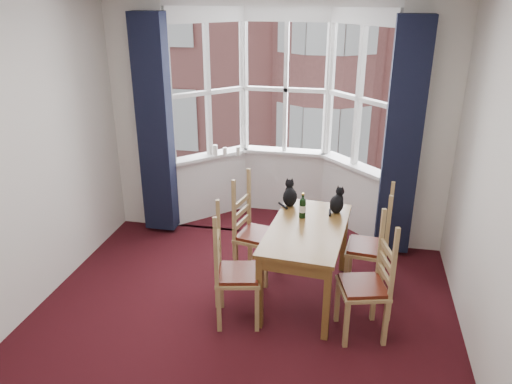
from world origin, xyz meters
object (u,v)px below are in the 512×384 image
(cat_left, at_px, (290,195))
(chair_left_far, at_px, (250,235))
(chair_right_far, at_px, (376,250))
(candle_short, at_px, (225,151))
(chair_left_near, at_px, (228,275))
(candle_tall, at_px, (215,150))
(candle_extra, at_px, (238,151))
(wine_bottle, at_px, (303,207))
(dining_table, at_px, (307,237))
(chair_right_near, at_px, (373,287))
(cat_right, at_px, (337,202))

(cat_left, bearing_deg, chair_left_far, -153.68)
(chair_right_far, relative_size, candle_short, 9.42)
(chair_left_near, relative_size, chair_right_far, 1.00)
(candle_tall, bearing_deg, cat_left, -45.36)
(candle_short, bearing_deg, candle_extra, 6.60)
(candle_tall, height_order, candle_extra, candle_tall)
(chair_right_far, bearing_deg, wine_bottle, -178.36)
(dining_table, distance_m, wine_bottle, 0.31)
(candle_short, bearing_deg, chair_right_near, -48.41)
(candle_tall, bearing_deg, chair_right_near, -46.25)
(chair_left_far, bearing_deg, dining_table, -25.42)
(chair_left_near, bearing_deg, candle_extra, 101.08)
(chair_right_near, height_order, candle_short, candle_short)
(wine_bottle, height_order, candle_tall, wine_bottle)
(chair_right_far, relative_size, candle_extra, 8.29)
(dining_table, bearing_deg, chair_left_far, 154.58)
(cat_left, distance_m, candle_tall, 1.62)
(cat_right, bearing_deg, chair_left_near, -133.90)
(candle_tall, relative_size, candle_short, 1.38)
(wine_bottle, bearing_deg, chair_left_near, -128.19)
(dining_table, bearing_deg, chair_left_near, -141.39)
(candle_tall, distance_m, candle_short, 0.13)
(chair_left_far, distance_m, candle_short, 1.58)
(chair_left_near, xyz_separation_m, cat_left, (0.41, 1.01, 0.40))
(chair_left_near, bearing_deg, chair_right_near, 2.72)
(chair_right_near, relative_size, candle_extra, 8.29)
(dining_table, bearing_deg, candle_extra, 122.61)
(chair_left_far, xyz_separation_m, cat_right, (0.88, 0.12, 0.40))
(chair_left_far, bearing_deg, chair_right_near, -30.89)
(dining_table, bearing_deg, candle_short, 126.89)
(candle_tall, bearing_deg, wine_bottle, -47.68)
(chair_right_far, relative_size, cat_right, 3.36)
(candle_extra, bearing_deg, chair_right_near, -51.37)
(dining_table, bearing_deg, chair_right_far, 19.24)
(cat_right, relative_size, wine_bottle, 1.05)
(chair_right_far, relative_size, wine_bottle, 3.53)
(chair_right_far, distance_m, candle_short, 2.45)
(chair_right_near, distance_m, chair_right_far, 0.70)
(dining_table, distance_m, chair_left_near, 0.86)
(chair_left_far, relative_size, cat_right, 3.36)
(cat_right, distance_m, candle_extra, 1.85)
(candle_short, bearing_deg, chair_left_near, -74.55)
(chair_right_near, bearing_deg, chair_right_far, 86.92)
(chair_left_far, height_order, cat_left, cat_left)
(cat_right, relative_size, candle_extra, 2.46)
(candle_short, relative_size, candle_extra, 0.88)
(dining_table, xyz_separation_m, candle_tall, (-1.38, 1.65, 0.28))
(chair_right_far, xyz_separation_m, candle_extra, (-1.76, 1.46, 0.45))
(chair_right_near, xyz_separation_m, candle_tall, (-2.02, 2.11, 0.47))
(cat_left, xyz_separation_m, candle_short, (-1.02, 1.18, 0.04))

